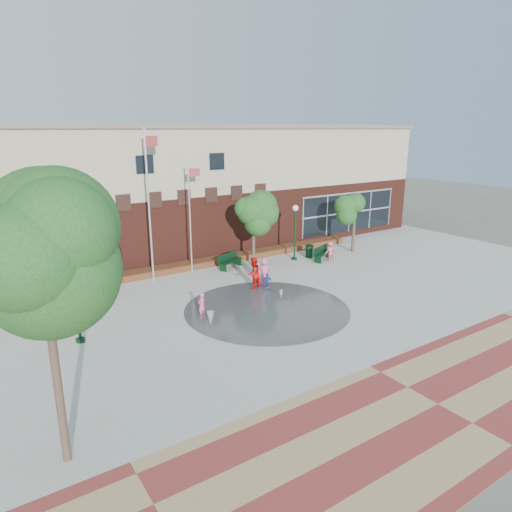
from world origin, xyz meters
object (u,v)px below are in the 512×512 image
flagpole_right (190,212)px  trash_can (309,251)px  tree_big_left (40,254)px  child_splash (202,306)px  flagpole_left (149,199)px  bench_left (98,299)px

flagpole_right → trash_can: size_ratio=7.68×
flagpole_right → tree_big_left: tree_big_left is taller
tree_big_left → child_splash: bearing=41.5°
tree_big_left → trash_can: bearing=32.8°
flagpole_right → trash_can: 9.21m
flagpole_right → trash_can: bearing=-12.5°
flagpole_left → trash_can: 12.15m
bench_left → trash_can: bearing=-5.1°
tree_big_left → child_splash: (7.67, 6.79, -5.33)m
trash_can → tree_big_left: bearing=-147.2°
flagpole_right → child_splash: (-2.95, -7.10, -3.24)m
bench_left → child_splash: 6.01m
trash_can → flagpole_left: bearing=174.2°
bench_left → flagpole_right: bearing=11.8°
flagpole_right → child_splash: size_ratio=5.44×
child_splash → tree_big_left: bearing=18.4°
tree_big_left → flagpole_left: bearing=59.7°
bench_left → flagpole_left: bearing=18.1°
flagpole_right → bench_left: bearing=-161.7°
flagpole_left → bench_left: 6.37m
flagpole_left → trash_can: flagpole_left is taller
bench_left → child_splash: child_splash is taller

